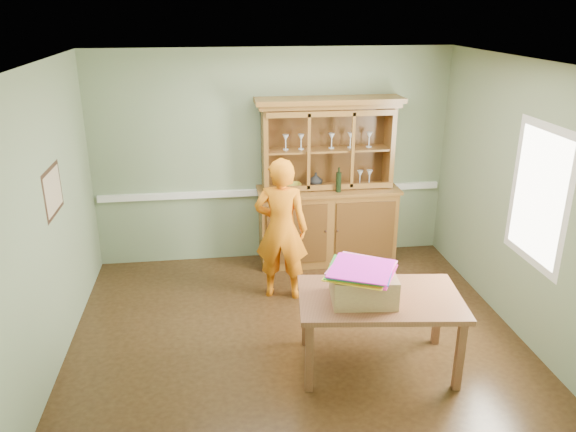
{
  "coord_description": "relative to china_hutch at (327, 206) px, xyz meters",
  "views": [
    {
      "loc": [
        -0.74,
        -4.88,
        3.16
      ],
      "look_at": [
        -0.02,
        0.4,
        1.15
      ],
      "focal_mm": 35.0,
      "sensor_mm": 36.0,
      "label": 1
    }
  ],
  "objects": [
    {
      "name": "wall_back",
      "position": [
        -0.67,
        0.24,
        0.6
      ],
      "size": [
        4.5,
        0.0,
        4.5
      ],
      "primitive_type": "plane",
      "rotation": [
        1.57,
        0.0,
        0.0
      ],
      "color": "gray",
      "rests_on": "floor"
    },
    {
      "name": "cardboard_box",
      "position": [
        -0.17,
        -2.4,
        0.11
      ],
      "size": [
        0.6,
        0.5,
        0.26
      ],
      "primitive_type": "cube",
      "rotation": [
        0.0,
        0.0,
        -0.11
      ],
      "color": "tan",
      "rests_on": "dining_table"
    },
    {
      "name": "china_hutch",
      "position": [
        0.0,
        0.0,
        0.0
      ],
      "size": [
        1.8,
        0.59,
        2.12
      ],
      "color": "brown",
      "rests_on": "floor"
    },
    {
      "name": "wall_left",
      "position": [
        -2.92,
        -1.76,
        0.6
      ],
      "size": [
        0.0,
        4.0,
        4.0
      ],
      "primitive_type": "plane",
      "rotation": [
        1.57,
        0.0,
        1.57
      ],
      "color": "gray",
      "rests_on": "floor"
    },
    {
      "name": "window_panel",
      "position": [
        1.56,
        -2.06,
        0.75
      ],
      "size": [
        0.03,
        0.96,
        1.36
      ],
      "color": "white",
      "rests_on": "wall_right"
    },
    {
      "name": "ceiling",
      "position": [
        -0.67,
        -1.76,
        1.95
      ],
      "size": [
        4.5,
        4.5,
        0.0
      ],
      "primitive_type": "plane",
      "rotation": [
        3.14,
        0.0,
        0.0
      ],
      "color": "white",
      "rests_on": "wall_back"
    },
    {
      "name": "chair_rail",
      "position": [
        -0.67,
        0.22,
        0.15
      ],
      "size": [
        4.41,
        0.05,
        0.08
      ],
      "primitive_type": "cube",
      "color": "white",
      "rests_on": "wall_back"
    },
    {
      "name": "framed_map",
      "position": [
        -2.89,
        -1.46,
        0.8
      ],
      "size": [
        0.03,
        0.6,
        0.46
      ],
      "color": "#362115",
      "rests_on": "wall_left"
    },
    {
      "name": "kite_stack",
      "position": [
        -0.19,
        -2.39,
        0.27
      ],
      "size": [
        0.69,
        0.69,
        0.06
      ],
      "rotation": [
        0.0,
        0.0,
        1.1
      ],
      "color": "#FF20B3",
      "rests_on": "cardboard_box"
    },
    {
      "name": "person",
      "position": [
        -0.7,
        -0.89,
        0.08
      ],
      "size": [
        0.67,
        0.52,
        1.64
      ],
      "primitive_type": "imported",
      "rotation": [
        0.0,
        0.0,
        2.9
      ],
      "color": "orange",
      "rests_on": "floor"
    },
    {
      "name": "floor",
      "position": [
        -0.67,
        -1.76,
        -0.75
      ],
      "size": [
        4.5,
        4.5,
        0.0
      ],
      "primitive_type": "plane",
      "color": "#482F17",
      "rests_on": "ground"
    },
    {
      "name": "wall_right",
      "position": [
        1.58,
        -1.76,
        0.6
      ],
      "size": [
        0.0,
        4.0,
        4.0
      ],
      "primitive_type": "plane",
      "rotation": [
        1.57,
        0.0,
        -1.57
      ],
      "color": "gray",
      "rests_on": "floor"
    },
    {
      "name": "dining_table",
      "position": [
        0.01,
        -2.36,
        -0.11
      ],
      "size": [
        1.54,
        1.04,
        0.72
      ],
      "rotation": [
        0.0,
        0.0,
        -0.12
      ],
      "color": "brown",
      "rests_on": "floor"
    },
    {
      "name": "wall_front",
      "position": [
        -0.67,
        -3.76,
        0.6
      ],
      "size": [
        4.5,
        0.0,
        4.5
      ],
      "primitive_type": "plane",
      "rotation": [
        -1.57,
        0.0,
        0.0
      ],
      "color": "gray",
      "rests_on": "floor"
    }
  ]
}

